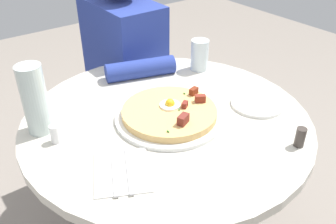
# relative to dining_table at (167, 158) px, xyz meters

# --- Properties ---
(dining_table) EXTENTS (0.90, 0.90, 0.72)m
(dining_table) POSITION_rel_dining_table_xyz_m (0.00, 0.00, 0.00)
(dining_table) COLOR beige
(dining_table) RESTS_ON ground_plane
(person_seated) EXTENTS (0.53, 0.36, 1.14)m
(person_seated) POSITION_rel_dining_table_xyz_m (-0.54, 0.17, -0.04)
(person_seated) COLOR #2D2D33
(person_seated) RESTS_ON ground_plane
(pizza_plate) EXTENTS (0.34, 0.34, 0.01)m
(pizza_plate) POSITION_rel_dining_table_xyz_m (0.01, 0.00, 0.18)
(pizza_plate) COLOR white
(pizza_plate) RESTS_ON dining_table
(breakfast_pizza) EXTENTS (0.29, 0.29, 0.05)m
(breakfast_pizza) POSITION_rel_dining_table_xyz_m (0.01, 0.00, 0.19)
(breakfast_pizza) COLOR #DCAE67
(breakfast_pizza) RESTS_ON pizza_plate
(bread_plate) EXTENTS (0.17, 0.17, 0.01)m
(bread_plate) POSITION_rel_dining_table_xyz_m (0.12, 0.28, 0.18)
(bread_plate) COLOR white
(bread_plate) RESTS_ON dining_table
(napkin) EXTENTS (0.22, 0.20, 0.00)m
(napkin) POSITION_rel_dining_table_xyz_m (0.14, -0.24, 0.17)
(napkin) COLOR white
(napkin) RESTS_ON dining_table
(fork) EXTENTS (0.17, 0.09, 0.00)m
(fork) POSITION_rel_dining_table_xyz_m (0.15, -0.23, 0.18)
(fork) COLOR silver
(fork) RESTS_ON napkin
(knife) EXTENTS (0.17, 0.09, 0.00)m
(knife) POSITION_rel_dining_table_xyz_m (0.13, -0.26, 0.18)
(knife) COLOR silver
(knife) RESTS_ON napkin
(water_glass) EXTENTS (0.07, 0.07, 0.12)m
(water_glass) POSITION_rel_dining_table_xyz_m (-0.20, 0.30, 0.23)
(water_glass) COLOR silver
(water_glass) RESTS_ON dining_table
(water_bottle) EXTENTS (0.07, 0.07, 0.21)m
(water_bottle) POSITION_rel_dining_table_xyz_m (-0.16, -0.34, 0.28)
(water_bottle) COLOR silver
(water_bottle) RESTS_ON dining_table
(salt_shaker) EXTENTS (0.03, 0.03, 0.05)m
(salt_shaker) POSITION_rel_dining_table_xyz_m (-0.08, -0.33, 0.20)
(salt_shaker) COLOR white
(salt_shaker) RESTS_ON dining_table
(pepper_shaker) EXTENTS (0.03, 0.03, 0.06)m
(pepper_shaker) POSITION_rel_dining_table_xyz_m (0.34, 0.21, 0.20)
(pepper_shaker) COLOR #3F3833
(pepper_shaker) RESTS_ON dining_table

